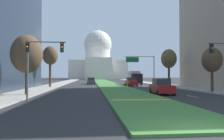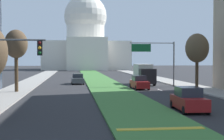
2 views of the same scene
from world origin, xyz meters
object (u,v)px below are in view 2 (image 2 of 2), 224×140
object	(u,v)px
overhead_guide_sign	(157,54)
street_tree_left_mid	(16,45)
sedan_distant	(78,79)
street_tree_right_mid	(197,49)
sedan_lead_stopped	(189,100)
traffic_light_near_left	(3,62)
sedan_midblock	(139,83)
capitol_building	(86,42)
box_truck_delivery	(144,74)

from	to	relation	value
overhead_guide_sign	street_tree_left_mid	distance (m)	19.71
overhead_guide_sign	sedan_distant	size ratio (longest dim) A/B	1.45
overhead_guide_sign	street_tree_right_mid	world-z (taller)	street_tree_right_mid
street_tree_right_mid	sedan_lead_stopped	world-z (taller)	street_tree_right_mid
traffic_light_near_left	sedan_lead_stopped	bearing A→B (deg)	22.96
sedan_midblock	street_tree_left_mid	bearing A→B (deg)	-168.15
street_tree_left_mid	sedan_midblock	xyz separation A→B (m)	(15.41, 3.23, -4.82)
capitol_building	box_truck_delivery	distance (m)	79.34
street_tree_right_mid	box_truck_delivery	xyz separation A→B (m)	(-4.59, 10.18, -3.64)
overhead_guide_sign	traffic_light_near_left	bearing A→B (deg)	-120.25
overhead_guide_sign	sedan_lead_stopped	xyz separation A→B (m)	(-3.17, -21.80, -3.83)
overhead_guide_sign	street_tree_right_mid	xyz separation A→B (m)	(3.58, -6.07, 0.63)
street_tree_left_mid	box_truck_delivery	distance (m)	20.87
capitol_building	street_tree_right_mid	bearing A→B (deg)	-83.07
box_truck_delivery	overhead_guide_sign	bearing A→B (deg)	-76.25
traffic_light_near_left	overhead_guide_sign	distance (m)	31.46
traffic_light_near_left	street_tree_left_mid	world-z (taller)	street_tree_left_mid
traffic_light_near_left	overhead_guide_sign	xyz separation A→B (m)	(15.84, 27.16, 0.89)
street_tree_right_mid	sedan_lead_stopped	bearing A→B (deg)	-113.24
overhead_guide_sign	sedan_distant	xyz separation A→B (m)	(-11.31, 6.79, -3.91)
traffic_light_near_left	sedan_distant	world-z (taller)	traffic_light_near_left
overhead_guide_sign	street_tree_left_mid	world-z (taller)	street_tree_left_mid
sedan_distant	capitol_building	bearing A→B (deg)	86.90
traffic_light_near_left	sedan_lead_stopped	size ratio (longest dim) A/B	1.21
capitol_building	overhead_guide_sign	bearing A→B (deg)	-85.02
capitol_building	traffic_light_near_left	bearing A→B (deg)	-94.50
overhead_guide_sign	box_truck_delivery	xyz separation A→B (m)	(-1.01, 4.11, -3.01)
sedan_lead_stopped	sedan_distant	size ratio (longest dim) A/B	0.95
sedan_midblock	sedan_distant	distance (m)	12.76
traffic_light_near_left	street_tree_right_mid	distance (m)	28.72
street_tree_left_mid	traffic_light_near_left	bearing A→B (deg)	-82.36
traffic_light_near_left	street_tree_right_mid	bearing A→B (deg)	47.36
sedan_lead_stopped	street_tree_left_mid	bearing A→B (deg)	134.99
street_tree_left_mid	sedan_distant	xyz separation A→B (m)	(7.33, 13.12, -4.88)
sedan_lead_stopped	sedan_distant	world-z (taller)	sedan_lead_stopped
street_tree_right_mid	box_truck_delivery	size ratio (longest dim) A/B	1.13
sedan_lead_stopped	sedan_midblock	size ratio (longest dim) A/B	0.93
street_tree_right_mid	overhead_guide_sign	bearing A→B (deg)	120.53
sedan_distant	street_tree_right_mid	bearing A→B (deg)	-40.83
traffic_light_near_left	street_tree_left_mid	size ratio (longest dim) A/B	0.70
street_tree_right_mid	sedan_distant	distance (m)	20.19
box_truck_delivery	street_tree_right_mid	bearing A→B (deg)	-65.75
capitol_building	overhead_guide_sign	world-z (taller)	capitol_building
sedan_lead_stopped	overhead_guide_sign	bearing A→B (deg)	81.72
sedan_midblock	capitol_building	bearing A→B (deg)	92.65
capitol_building	overhead_guide_sign	distance (m)	83.22
street_tree_left_mid	box_truck_delivery	bearing A→B (deg)	30.62
street_tree_left_mid	sedan_lead_stopped	bearing A→B (deg)	-45.01
street_tree_right_mid	street_tree_left_mid	bearing A→B (deg)	-179.35
street_tree_left_mid	sedan_midblock	distance (m)	16.46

